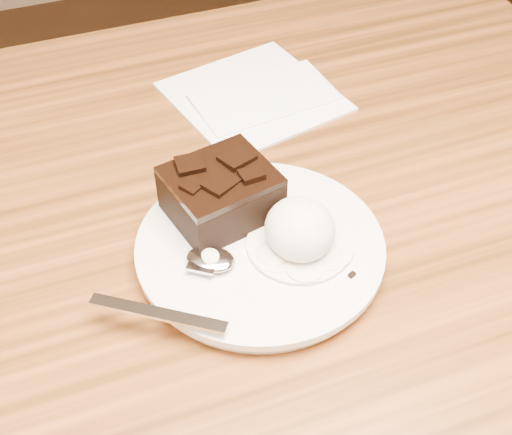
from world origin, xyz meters
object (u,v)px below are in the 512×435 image
object	(u,v)px
spoon	(211,261)
napkin	(253,95)
ice_cream_scoop	(300,229)
brownie	(221,196)
plate	(260,250)

from	to	relation	value
spoon	napkin	xyz separation A→B (m)	(0.13, 0.24, -0.02)
spoon	napkin	size ratio (longest dim) A/B	1.00
ice_cream_scoop	spoon	xyz separation A→B (m)	(-0.08, 0.01, -0.02)
spoon	napkin	world-z (taller)	spoon
brownie	spoon	world-z (taller)	brownie
brownie	napkin	distance (m)	0.21
plate	ice_cream_scoop	distance (m)	0.05
brownie	napkin	world-z (taller)	brownie
plate	brownie	distance (m)	0.06
brownie	spoon	size ratio (longest dim) A/B	0.53
plate	napkin	distance (m)	0.24
ice_cream_scoop	spoon	bearing A→B (deg)	174.68
plate	spoon	size ratio (longest dim) A/B	1.29
napkin	brownie	bearing A→B (deg)	-118.67
ice_cream_scoop	plate	bearing A→B (deg)	153.10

